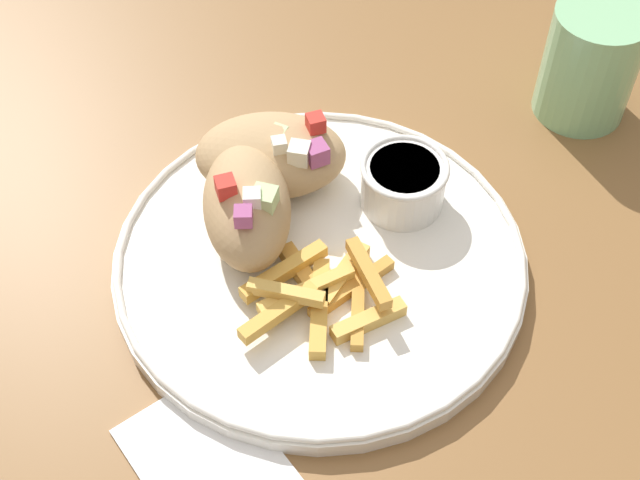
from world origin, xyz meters
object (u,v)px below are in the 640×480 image
pita_sandwich_far (272,155)px  fries_pile (324,292)px  water_glass (589,68)px  plate (320,260)px  sauce_ramekin (403,181)px  pita_sandwich_near (247,206)px

pita_sandwich_far → fries_pile: (0.10, -0.08, -0.02)m
fries_pile → water_glass: bearing=78.2°
plate → fries_pile: 0.04m
sauce_ramekin → pita_sandwich_near: bearing=-130.5°
pita_sandwich_near → pita_sandwich_far: pita_sandwich_near is taller
pita_sandwich_near → sauce_ramekin: pita_sandwich_near is taller
plate → sauce_ramekin: (0.02, 0.08, 0.03)m
pita_sandwich_near → pita_sandwich_far: bearing=157.1°
sauce_ramekin → water_glass: 0.21m
plate → sauce_ramekin: sauce_ramekin is taller
plate → fries_pile: bearing=-51.4°
pita_sandwich_far → water_glass: bearing=19.9°
fries_pile → sauce_ramekin: (-0.00, 0.12, 0.01)m
pita_sandwich_far → sauce_ramekin: 0.11m
plate → pita_sandwich_near: 0.07m
fries_pile → sauce_ramekin: sauce_ramekin is taller
fries_pile → sauce_ramekin: 0.12m
pita_sandwich_near → water_glass: bearing=111.9°
sauce_ramekin → plate: bearing=-105.1°
sauce_ramekin → water_glass: size_ratio=0.68×
plate → pita_sandwich_far: (-0.08, 0.04, 0.03)m
pita_sandwich_near → fries_pile: (0.08, -0.02, -0.02)m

